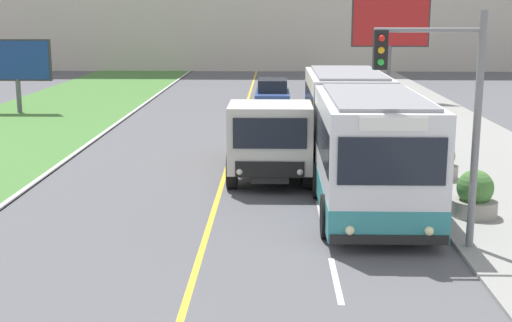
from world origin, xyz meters
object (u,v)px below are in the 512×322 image
at_px(planter_round_near, 475,196).
at_px(planter_round_second, 441,163).
at_px(dump_truck, 270,140).
at_px(car_distant, 272,93).
at_px(traffic_light_mast, 444,99).
at_px(planter_round_third, 417,139).
at_px(billboard_small, 16,62).
at_px(city_bus, 357,133).
at_px(billboard_large, 391,25).

height_order(planter_round_near, planter_round_second, planter_round_near).
xyz_separation_m(dump_truck, car_distant, (0.00, 16.99, -0.54)).
relative_size(traffic_light_mast, planter_round_second, 4.51).
xyz_separation_m(car_distant, planter_round_third, (5.20, -13.08, -0.11)).
bearing_deg(traffic_light_mast, billboard_small, 128.55).
bearing_deg(city_bus, traffic_light_mast, -79.10).
xyz_separation_m(traffic_light_mast, planter_round_third, (1.57, 10.41, -2.69)).
bearing_deg(billboard_small, car_distant, 13.14).
xyz_separation_m(dump_truck, billboard_small, (-12.72, 14.02, 1.32)).
height_order(billboard_large, planter_round_third, billboard_large).
height_order(city_bus, billboard_large, billboard_large).
relative_size(city_bus, car_distant, 2.92).
distance_m(dump_truck, planter_round_near, 6.58).
bearing_deg(car_distant, traffic_light_mast, -81.22).
bearing_deg(planter_round_third, planter_round_near, -90.98).
xyz_separation_m(traffic_light_mast, planter_round_second, (1.51, 6.37, -2.69)).
height_order(city_bus, planter_round_second, city_bus).
height_order(billboard_small, planter_round_second, billboard_small).
xyz_separation_m(traffic_light_mast, billboard_large, (2.84, 25.23, 1.03)).
relative_size(dump_truck, planter_round_third, 5.70).
height_order(car_distant, planter_round_third, car_distant).
relative_size(dump_truck, car_distant, 1.52).
distance_m(traffic_light_mast, planter_round_second, 7.08).
bearing_deg(planter_round_near, traffic_light_mast, -121.51).
bearing_deg(traffic_light_mast, billboard_large, 83.58).
bearing_deg(planter_round_near, planter_round_third, 89.02).
relative_size(planter_round_near, planter_round_third, 1.01).
distance_m(billboard_large, billboard_small, 19.84).
height_order(dump_truck, traffic_light_mast, traffic_light_mast).
xyz_separation_m(dump_truck, traffic_light_mast, (3.63, -6.49, 2.04)).
bearing_deg(dump_truck, planter_round_third, 36.94).
xyz_separation_m(traffic_light_mast, planter_round_near, (1.44, 2.34, -2.68)).
bearing_deg(billboard_small, traffic_light_mast, -51.45).
relative_size(billboard_large, planter_round_third, 5.12).
height_order(city_bus, planter_round_third, city_bus).
bearing_deg(planter_round_second, planter_round_third, 89.14).
bearing_deg(city_bus, billboard_small, 135.86).
bearing_deg(car_distant, planter_round_second, -73.27).
height_order(dump_truck, car_distant, dump_truck).
distance_m(billboard_large, planter_round_near, 23.23).
height_order(city_bus, car_distant, city_bus).
relative_size(billboard_small, planter_round_near, 3.16).
distance_m(car_distant, billboard_small, 13.19).
height_order(car_distant, planter_round_near, car_distant).
xyz_separation_m(dump_truck, planter_round_third, (5.21, 3.92, -0.65)).
bearing_deg(planter_round_third, car_distant, 111.69).
xyz_separation_m(billboard_large, planter_round_third, (-1.26, -14.83, -3.71)).
bearing_deg(dump_truck, traffic_light_mast, -60.77).
xyz_separation_m(dump_truck, planter_round_second, (5.15, -0.12, -0.66)).
distance_m(dump_truck, traffic_light_mast, 7.71).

